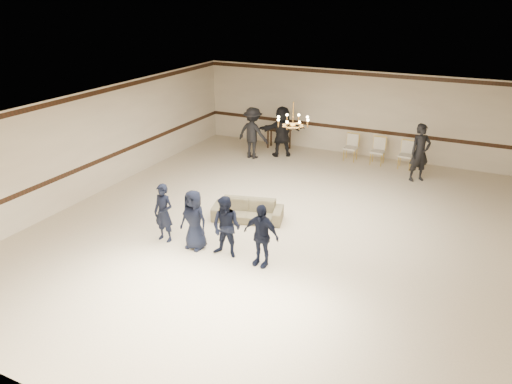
# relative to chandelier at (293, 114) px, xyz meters

# --- Properties ---
(room) EXTENTS (12.01, 14.01, 3.21)m
(room) POSITION_rel_chandelier_xyz_m (0.00, -1.00, -1.28)
(room) COLOR beige
(room) RESTS_ON ground
(chair_rail) EXTENTS (12.00, 0.02, 0.14)m
(chair_rail) POSITION_rel_chandelier_xyz_m (0.00, 5.99, -1.88)
(chair_rail) COLOR black
(chair_rail) RESTS_ON wall_back
(crown_molding) EXTENTS (12.00, 0.02, 0.14)m
(crown_molding) POSITION_rel_chandelier_xyz_m (0.00, 5.99, 0.21)
(crown_molding) COLOR black
(crown_molding) RESTS_ON wall_back
(chandelier) EXTENTS (0.94, 0.94, 0.89)m
(chandelier) POSITION_rel_chandelier_xyz_m (0.00, 0.00, 0.00)
(chandelier) COLOR #C0893D
(chandelier) RESTS_ON ceiling
(boy_a) EXTENTS (0.57, 0.39, 1.52)m
(boy_a) POSITION_rel_chandelier_xyz_m (-2.23, -2.97, -2.11)
(boy_a) COLOR black
(boy_a) RESTS_ON floor
(boy_b) EXTENTS (0.79, 0.56, 1.52)m
(boy_b) POSITION_rel_chandelier_xyz_m (-1.33, -2.97, -2.11)
(boy_b) COLOR black
(boy_b) RESTS_ON floor
(boy_c) EXTENTS (0.75, 0.59, 1.52)m
(boy_c) POSITION_rel_chandelier_xyz_m (-0.43, -2.97, -2.11)
(boy_c) COLOR black
(boy_c) RESTS_ON floor
(boy_d) EXTENTS (0.92, 0.44, 1.52)m
(boy_d) POSITION_rel_chandelier_xyz_m (0.47, -2.97, -2.11)
(boy_d) COLOR black
(boy_d) RESTS_ON floor
(settee) EXTENTS (2.06, 1.24, 0.56)m
(settee) POSITION_rel_chandelier_xyz_m (-0.87, -1.01, -2.59)
(settee) COLOR brown
(settee) RESTS_ON floor
(adult_left) EXTENTS (1.33, 0.86, 1.94)m
(adult_left) POSITION_rel_chandelier_xyz_m (-3.11, 3.87, -1.91)
(adult_left) COLOR black
(adult_left) RESTS_ON floor
(adult_mid) EXTENTS (1.83, 1.44, 1.94)m
(adult_mid) POSITION_rel_chandelier_xyz_m (-2.21, 4.57, -1.91)
(adult_mid) COLOR black
(adult_mid) RESTS_ON floor
(adult_right) EXTENTS (0.84, 0.81, 1.94)m
(adult_right) POSITION_rel_chandelier_xyz_m (2.89, 4.17, -1.91)
(adult_right) COLOR black
(adult_right) RESTS_ON floor
(banquet_chair_left) EXTENTS (0.49, 0.49, 0.99)m
(banquet_chair_left) POSITION_rel_chandelier_xyz_m (0.32, 5.18, -2.38)
(banquet_chair_left) COLOR beige
(banquet_chair_left) RESTS_ON floor
(banquet_chair_mid) EXTENTS (0.48, 0.48, 0.99)m
(banquet_chair_mid) POSITION_rel_chandelier_xyz_m (1.32, 5.18, -2.38)
(banquet_chair_mid) COLOR beige
(banquet_chair_mid) RESTS_ON floor
(banquet_chair_right) EXTENTS (0.51, 0.51, 0.99)m
(banquet_chair_right) POSITION_rel_chandelier_xyz_m (2.32, 5.18, -2.38)
(banquet_chair_right) COLOR beige
(banquet_chair_right) RESTS_ON floor
(console_table) EXTENTS (0.93, 0.40, 0.78)m
(console_table) POSITION_rel_chandelier_xyz_m (-2.68, 5.38, -2.48)
(console_table) COLOR #321D10
(console_table) RESTS_ON floor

